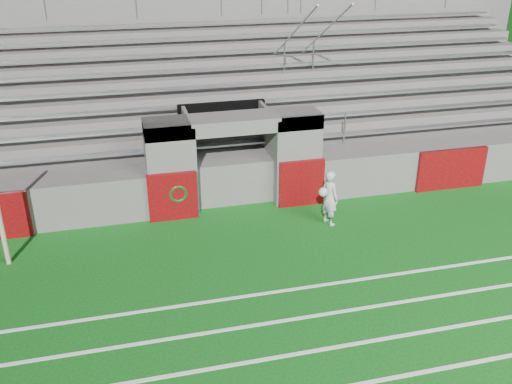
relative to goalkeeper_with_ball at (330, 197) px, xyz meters
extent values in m
plane|color=#0D4E12|center=(-2.16, -1.70, -0.77)|extent=(90.00, 90.00, 0.00)
cube|color=white|center=(-2.16, -4.70, -0.76)|extent=(28.00, 0.09, 0.01)
cube|color=white|center=(-2.16, -3.70, -0.76)|extent=(28.00, 0.09, 0.01)
cube|color=white|center=(-2.16, -2.70, -0.76)|extent=(28.00, 0.09, 0.01)
cube|color=#585553|center=(5.54, 1.47, -0.14)|extent=(10.60, 0.35, 1.25)
cube|color=#585553|center=(-3.96, 1.80, 0.53)|extent=(1.20, 1.00, 2.60)
cube|color=#585553|center=(-0.36, 1.80, 0.53)|extent=(1.20, 1.00, 2.60)
cube|color=black|center=(-2.16, 3.50, 0.48)|extent=(2.60, 0.20, 2.50)
cube|color=#585553|center=(-3.31, 2.40, 0.48)|extent=(0.10, 2.20, 2.50)
cube|color=#585553|center=(-1.01, 2.40, 0.48)|extent=(0.10, 2.20, 2.50)
cube|color=#585553|center=(-2.16, 1.80, 1.63)|extent=(4.80, 1.00, 0.40)
cube|color=#585553|center=(-2.16, 5.65, 0.38)|extent=(26.00, 8.00, 0.20)
cube|color=#585553|center=(-2.16, 5.65, -0.24)|extent=(26.00, 8.00, 1.05)
cube|color=#530709|center=(-3.96, 1.24, -0.09)|extent=(1.30, 0.15, 1.35)
cube|color=#530709|center=(-0.36, 1.24, -0.09)|extent=(1.30, 0.15, 1.35)
cube|color=#530709|center=(4.34, 1.24, -0.14)|extent=(2.20, 0.15, 1.25)
cube|color=#93959B|center=(-2.16, 2.72, 0.70)|extent=(23.00, 0.28, 0.06)
cube|color=#585553|center=(-2.16, 3.57, 0.67)|extent=(24.00, 0.75, 0.38)
cube|color=#93959B|center=(-2.16, 3.47, 1.08)|extent=(23.00, 0.28, 0.06)
cube|color=#585553|center=(-2.16, 4.32, 0.86)|extent=(24.00, 0.75, 0.76)
cube|color=#93959B|center=(-2.16, 4.22, 1.46)|extent=(23.00, 0.28, 0.06)
cube|color=#585553|center=(-2.16, 5.07, 1.05)|extent=(24.00, 0.75, 1.14)
cube|color=#93959B|center=(-2.16, 4.97, 1.84)|extent=(23.00, 0.28, 0.06)
cube|color=#585553|center=(-2.16, 5.82, 1.24)|extent=(24.00, 0.75, 1.52)
cube|color=#93959B|center=(-2.16, 5.72, 2.22)|extent=(23.00, 0.28, 0.06)
cube|color=#585553|center=(-2.16, 6.57, 1.43)|extent=(24.00, 0.75, 1.90)
cube|color=#93959B|center=(-2.16, 6.47, 2.60)|extent=(23.00, 0.28, 0.06)
cube|color=#585553|center=(-2.16, 7.32, 1.62)|extent=(24.00, 0.75, 2.28)
cube|color=#93959B|center=(-2.16, 7.22, 2.98)|extent=(23.00, 0.28, 0.06)
cube|color=#585553|center=(-2.16, 8.07, 1.81)|extent=(24.00, 0.75, 2.66)
cube|color=#93959B|center=(-2.16, 7.97, 3.36)|extent=(23.00, 0.28, 0.06)
cube|color=#585553|center=(-2.16, 8.75, 1.88)|extent=(26.00, 0.60, 5.29)
cylinder|color=#A5A8AD|center=(0.34, 2.45, 0.98)|extent=(0.05, 0.05, 1.00)
cylinder|color=#A5A8AD|center=(0.34, 5.45, 2.50)|extent=(0.05, 0.05, 1.00)
cylinder|color=#A5A8AD|center=(0.34, 8.45, 4.02)|extent=(0.05, 0.05, 1.00)
cylinder|color=#A5A8AD|center=(0.34, 5.45, 3.00)|extent=(0.05, 6.02, 3.08)
cylinder|color=#A5A8AD|center=(1.34, 2.45, 0.98)|extent=(0.05, 0.05, 1.00)
cylinder|color=#A5A8AD|center=(1.34, 5.45, 2.50)|extent=(0.05, 0.05, 1.00)
cylinder|color=#A5A8AD|center=(1.34, 5.45, 3.00)|extent=(0.05, 6.02, 3.08)
cylinder|color=#A5A8AD|center=(-7.16, 8.45, 4.07)|extent=(0.05, 0.05, 1.10)
cylinder|color=#A5A8AD|center=(-4.16, 8.45, 4.07)|extent=(0.05, 0.05, 1.10)
imported|color=silver|center=(0.01, 0.01, -0.01)|extent=(0.52, 0.64, 1.51)
sphere|color=silver|center=(-0.24, -0.15, 0.25)|extent=(0.24, 0.24, 0.24)
torus|color=#0C3E13|center=(-3.81, 1.25, -0.06)|extent=(0.60, 0.11, 0.60)
torus|color=#0C4015|center=(-3.81, 1.20, -0.01)|extent=(0.51, 0.10, 0.51)
camera|label=1|loc=(-5.13, -12.57, 6.41)|focal=40.00mm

